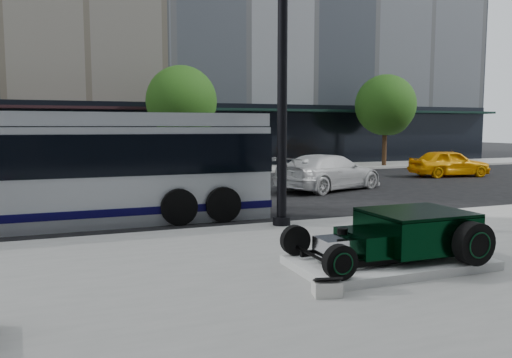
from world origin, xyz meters
name	(u,v)px	position (x,y,z in m)	size (l,w,h in m)	color
ground	(246,214)	(0.00, 0.00, 0.00)	(120.00, 120.00, 0.00)	black
sidewalk_far	(161,172)	(0.00, 14.00, 0.06)	(70.00, 4.00, 0.12)	gray
street_trees	(184,104)	(1.15, 13.07, 3.77)	(29.80, 3.80, 5.70)	black
display_plinth	(389,262)	(0.35, -6.50, 0.20)	(3.40, 1.80, 0.15)	silver
hot_rod	(406,233)	(0.68, -6.50, 0.70)	(3.22, 2.00, 0.81)	black
info_plaque	(327,287)	(-1.42, -7.45, 0.24)	(0.46, 0.39, 0.31)	silver
lamppost	(282,73)	(0.09, -2.39, 3.87)	(0.45, 0.45, 8.11)	black
transit_bus	(38,168)	(-5.57, 0.37, 1.49)	(12.12, 2.88, 2.92)	silver
white_sedan	(329,172)	(5.06, 4.09, 0.73)	(2.04, 5.01, 1.46)	silver
yellow_taxi	(449,163)	(13.57, 6.76, 0.69)	(1.64, 4.08, 1.39)	#F9A705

